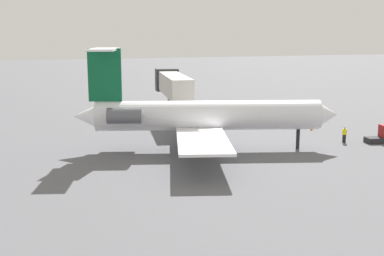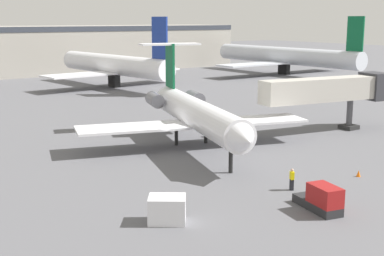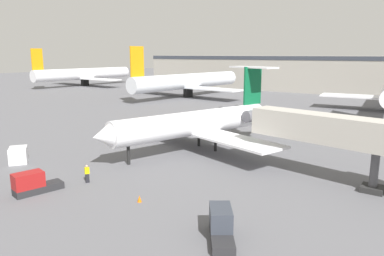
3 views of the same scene
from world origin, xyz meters
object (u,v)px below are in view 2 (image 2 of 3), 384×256
object	(u,v)px
jet_bridge	(334,90)
traffic_cone_near	(359,173)
regional_jet	(195,112)
parked_airliner_centre	(114,65)
parked_airliner_east_mid	(285,56)
baggage_tug_trailing	(321,199)
cargo_container_uld	(167,209)
ground_crew_marshaller	(292,179)

from	to	relation	value
jet_bridge	traffic_cone_near	bearing A→B (deg)	-132.73
jet_bridge	traffic_cone_near	size ratio (longest dim) A/B	30.75
regional_jet	parked_airliner_centre	bearing A→B (deg)	72.29
parked_airliner_centre	parked_airliner_east_mid	size ratio (longest dim) A/B	0.77
parked_airliner_east_mid	baggage_tug_trailing	bearing A→B (deg)	-133.07
cargo_container_uld	traffic_cone_near	xyz separation A→B (m)	(18.32, -0.55, -0.57)
regional_jet	parked_airliner_east_mid	xyz separation A→B (m)	(58.81, 46.85, 0.70)
regional_jet	traffic_cone_near	world-z (taller)	regional_jet
traffic_cone_near	ground_crew_marshaller	bearing A→B (deg)	174.83
parked_airliner_centre	traffic_cone_near	bearing A→B (deg)	-99.12
jet_bridge	parked_airliner_centre	size ratio (longest dim) A/B	0.51
regional_jet	baggage_tug_trailing	bearing A→B (deg)	-100.46
jet_bridge	baggage_tug_trailing	size ratio (longest dim) A/B	4.02
regional_jet	jet_bridge	world-z (taller)	regional_jet
ground_crew_marshaller	parked_airliner_centre	world-z (taller)	parked_airliner_centre
baggage_tug_trailing	parked_airliner_east_mid	size ratio (longest dim) A/B	0.10
regional_jet	traffic_cone_near	size ratio (longest dim) A/B	46.85
cargo_container_uld	traffic_cone_near	bearing A→B (deg)	-1.72
baggage_tug_trailing	cargo_container_uld	distance (m)	10.50
ground_crew_marshaller	traffic_cone_near	bearing A→B (deg)	-5.17
regional_jet	cargo_container_uld	world-z (taller)	regional_jet
baggage_tug_trailing	parked_airliner_east_mid	xyz separation A→B (m)	(62.51, 66.87, 3.40)
ground_crew_marshaller	parked_airliner_east_mid	distance (m)	87.27
baggage_tug_trailing	traffic_cone_near	world-z (taller)	baggage_tug_trailing
cargo_container_uld	parked_airliner_east_mid	size ratio (longest dim) A/B	0.07
ground_crew_marshaller	traffic_cone_near	size ratio (longest dim) A/B	3.07
cargo_container_uld	parked_airliner_centre	size ratio (longest dim) A/B	0.09
baggage_tug_trailing	parked_airliner_east_mid	world-z (taller)	parked_airliner_east_mid
jet_bridge	ground_crew_marshaller	size ratio (longest dim) A/B	10.01
parked_airliner_centre	parked_airliner_east_mid	distance (m)	43.44
regional_jet	parked_airliner_east_mid	distance (m)	75.19
jet_bridge	parked_airliner_centre	xyz separation A→B (m)	(-2.19, 50.91, -0.66)
baggage_tug_trailing	cargo_container_uld	world-z (taller)	baggage_tug_trailing
regional_jet	jet_bridge	xyz separation A→B (m)	(17.58, -2.70, 1.28)
baggage_tug_trailing	cargo_container_uld	xyz separation A→B (m)	(-9.58, 4.30, 0.01)
regional_jet	traffic_cone_near	distance (m)	17.34
ground_crew_marshaller	parked_airliner_centre	distance (m)	66.26
cargo_container_uld	baggage_tug_trailing	bearing A→B (deg)	-24.18
cargo_container_uld	regional_jet	bearing A→B (deg)	49.81
baggage_tug_trailing	parked_airliner_east_mid	bearing A→B (deg)	46.93
cargo_container_uld	parked_airliner_east_mid	distance (m)	95.51
traffic_cone_near	parked_airliner_east_mid	bearing A→B (deg)	49.57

